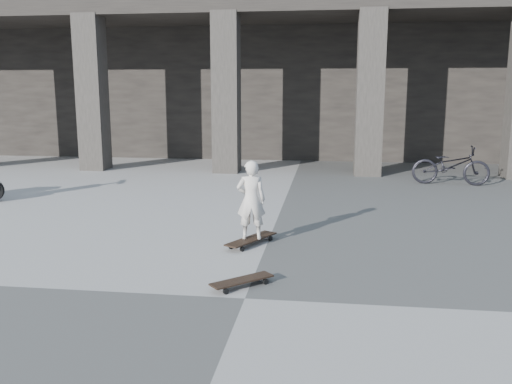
# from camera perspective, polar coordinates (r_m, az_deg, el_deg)

# --- Properties ---
(ground) EXTENTS (90.00, 90.00, 0.00)m
(ground) POSITION_cam_1_polar(r_m,az_deg,el_deg) (5.68, -1.18, -11.15)
(ground) COLOR #4A4A48
(ground) RESTS_ON ground
(colonnade) EXTENTS (28.00, 8.82, 6.00)m
(colonnade) POSITION_cam_1_polar(r_m,az_deg,el_deg) (19.01, 5.33, 13.49)
(colonnade) COLOR black
(colonnade) RESTS_ON ground
(longboard) EXTENTS (0.64, 0.91, 0.09)m
(longboard) POSITION_cam_1_polar(r_m,az_deg,el_deg) (7.51, -0.51, -5.04)
(longboard) COLOR black
(longboard) RESTS_ON ground
(skateboard_spare) EXTENTS (0.67, 0.63, 0.09)m
(skateboard_spare) POSITION_cam_1_polar(r_m,az_deg,el_deg) (5.96, -1.49, -9.35)
(skateboard_spare) COLOR black
(skateboard_spare) RESTS_ON ground
(child) EXTENTS (0.42, 0.31, 1.09)m
(child) POSITION_cam_1_polar(r_m,az_deg,el_deg) (7.37, -0.52, -0.83)
(child) COLOR beige
(child) RESTS_ON longboard
(bicycle) EXTENTS (1.72, 0.75, 0.88)m
(bicycle) POSITION_cam_1_polar(r_m,az_deg,el_deg) (12.91, 19.81, 2.66)
(bicycle) COLOR black
(bicycle) RESTS_ON ground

